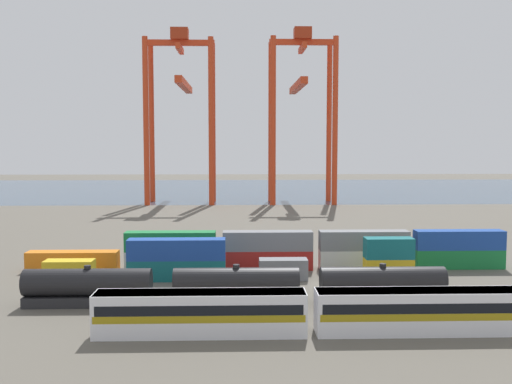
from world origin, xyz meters
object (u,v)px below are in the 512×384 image
shipping_container_11 (364,259)px  gantry_crane_west (181,100)px  shipping_container_3 (283,269)px  passenger_train (311,310)px  shipping_container_4 (388,268)px  gantry_crane_central (301,100)px  freight_tank_row (236,286)px  shipping_container_9 (268,260)px  shipping_container_0 (69,271)px  shipping_container_6 (73,261)px

shipping_container_11 → gantry_crane_west: (-33.26, 90.53, 28.12)m
shipping_container_3 → shipping_container_11: bearing=27.6°
passenger_train → shipping_container_4: passenger_train is taller
gantry_crane_west → gantry_crane_central: 34.27m
passenger_train → gantry_crane_west: size_ratio=0.79×
shipping_container_3 → gantry_crane_central: size_ratio=0.12×
freight_tank_row → shipping_container_4: 22.23m
shipping_container_3 → shipping_container_11: (11.44, 5.99, 0.00)m
passenger_train → shipping_container_9: size_ratio=3.18×
shipping_container_0 → shipping_container_3: 26.61m
shipping_container_3 → shipping_container_11: same height
shipping_container_0 → shipping_container_9: size_ratio=0.50×
gantry_crane_central → freight_tank_row: bearing=-99.6°
shipping_container_0 → shipping_container_9: 25.66m
shipping_container_3 → shipping_container_9: size_ratio=0.50×
passenger_train → shipping_container_3: (-0.86, 21.05, -0.84)m
freight_tank_row → gantry_crane_central: gantry_crane_central is taller
shipping_container_3 → gantry_crane_west: size_ratio=0.12×
gantry_crane_west → passenger_train: bearing=-79.1°
shipping_container_0 → gantry_crane_central: size_ratio=0.12×
shipping_container_0 → shipping_container_11: (38.04, 5.99, 0.00)m
freight_tank_row → shipping_container_0: (-20.76, 11.27, -0.72)m
freight_tank_row → shipping_container_3: (5.85, 11.27, -0.72)m
freight_tank_row → shipping_container_3: bearing=62.6°
freight_tank_row → gantry_crane_west: (-15.98, 107.79, 27.40)m
shipping_container_11 → gantry_crane_central: (1.01, 90.42, 28.17)m
shipping_container_4 → gantry_crane_central: 100.45m
shipping_container_0 → shipping_container_6: bearing=101.7°
freight_tank_row → passenger_train: bearing=-55.6°
passenger_train → shipping_container_0: (-27.46, 21.05, -0.84)m
gantry_crane_central → shipping_container_0: bearing=-112.0°
freight_tank_row → shipping_container_3: 12.71m
shipping_container_0 → shipping_container_11: size_ratio=0.50×
shipping_container_3 → shipping_container_9: same height
shipping_container_0 → shipping_container_11: bearing=8.9°
freight_tank_row → shipping_container_6: (-22.00, 17.26, -0.72)m
shipping_container_4 → gantry_crane_west: bearing=110.0°
shipping_container_9 → shipping_container_0: bearing=-166.5°
shipping_container_3 → shipping_container_4: (13.30, 0.00, 0.00)m
gantry_crane_central → passenger_train: bearing=-95.6°
shipping_container_9 → shipping_container_11: bearing=0.0°
shipping_container_6 → gantry_crane_west: 94.99m
shipping_container_3 → shipping_container_9: bearing=105.5°
shipping_container_11 → gantry_crane_west: gantry_crane_west is taller
shipping_container_3 → shipping_container_6: 28.48m
freight_tank_row → shipping_container_11: (17.28, 17.26, -0.72)m
passenger_train → shipping_container_9: 27.17m
passenger_train → shipping_container_3: 21.08m
freight_tank_row → gantry_crane_central: (18.29, 107.68, 27.46)m
shipping_container_4 → shipping_container_11: size_ratio=0.50×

